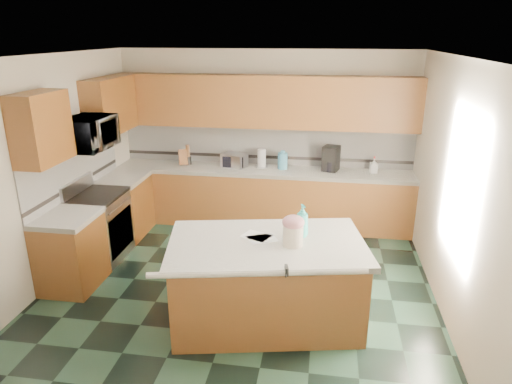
# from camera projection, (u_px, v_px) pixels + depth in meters

# --- Properties ---
(floor) EXTENTS (4.60, 4.60, 0.00)m
(floor) POSITION_uv_depth(u_px,v_px,m) (239.00, 288.00, 5.53)
(floor) COLOR black
(floor) RESTS_ON ground
(ceiling) EXTENTS (4.60, 4.60, 0.00)m
(ceiling) POSITION_uv_depth(u_px,v_px,m) (236.00, 56.00, 4.64)
(ceiling) COLOR white
(ceiling) RESTS_ON ground
(wall_back) EXTENTS (4.60, 0.04, 2.70)m
(wall_back) POSITION_uv_depth(u_px,v_px,m) (266.00, 137.00, 7.25)
(wall_back) COLOR beige
(wall_back) RESTS_ON ground
(wall_front) EXTENTS (4.60, 0.04, 2.70)m
(wall_front) POSITION_uv_depth(u_px,v_px,m) (169.00, 293.00, 2.92)
(wall_front) COLOR beige
(wall_front) RESTS_ON ground
(wall_left) EXTENTS (0.04, 4.60, 2.70)m
(wall_left) POSITION_uv_depth(u_px,v_px,m) (47.00, 173.00, 5.42)
(wall_left) COLOR beige
(wall_left) RESTS_ON ground
(wall_right) EXTENTS (0.04, 4.60, 2.70)m
(wall_right) POSITION_uv_depth(u_px,v_px,m) (456.00, 193.00, 4.75)
(wall_right) COLOR beige
(wall_right) RESTS_ON ground
(back_base_cab) EXTENTS (4.60, 0.60, 0.86)m
(back_base_cab) POSITION_uv_depth(u_px,v_px,m) (263.00, 198.00, 7.25)
(back_base_cab) COLOR #3F2108
(back_base_cab) RESTS_ON ground
(back_countertop) EXTENTS (4.60, 0.64, 0.06)m
(back_countertop) POSITION_uv_depth(u_px,v_px,m) (263.00, 171.00, 7.10)
(back_countertop) COLOR white
(back_countertop) RESTS_ON back_base_cab
(back_upper_cab) EXTENTS (4.60, 0.33, 0.78)m
(back_upper_cab) POSITION_uv_depth(u_px,v_px,m) (264.00, 102.00, 6.88)
(back_upper_cab) COLOR #3F2108
(back_upper_cab) RESTS_ON wall_back
(back_backsplash) EXTENTS (4.60, 0.02, 0.63)m
(back_backsplash) POSITION_uv_depth(u_px,v_px,m) (265.00, 145.00, 7.26)
(back_backsplash) COLOR silver
(back_backsplash) RESTS_ON back_countertop
(back_accent_band) EXTENTS (4.60, 0.01, 0.05)m
(back_accent_band) POSITION_uv_depth(u_px,v_px,m) (265.00, 157.00, 7.32)
(back_accent_band) COLOR black
(back_accent_band) RESTS_ON back_countertop
(left_base_cab_rear) EXTENTS (0.60, 0.82, 0.86)m
(left_base_cab_rear) POSITION_uv_depth(u_px,v_px,m) (125.00, 207.00, 6.88)
(left_base_cab_rear) COLOR #3F2108
(left_base_cab_rear) RESTS_ON ground
(left_counter_rear) EXTENTS (0.64, 0.82, 0.06)m
(left_counter_rear) POSITION_uv_depth(u_px,v_px,m) (122.00, 178.00, 6.73)
(left_counter_rear) COLOR white
(left_counter_rear) RESTS_ON left_base_cab_rear
(left_base_cab_front) EXTENTS (0.60, 0.72, 0.86)m
(left_base_cab_front) POSITION_uv_depth(u_px,v_px,m) (71.00, 253.00, 5.46)
(left_base_cab_front) COLOR #3F2108
(left_base_cab_front) RESTS_ON ground
(left_counter_front) EXTENTS (0.64, 0.72, 0.06)m
(left_counter_front) POSITION_uv_depth(u_px,v_px,m) (66.00, 218.00, 5.30)
(left_counter_front) COLOR white
(left_counter_front) RESTS_ON left_base_cab_front
(left_backsplash) EXTENTS (0.02, 2.30, 0.63)m
(left_backsplash) POSITION_uv_depth(u_px,v_px,m) (75.00, 169.00, 5.97)
(left_backsplash) COLOR silver
(left_backsplash) RESTS_ON wall_left
(left_accent_band) EXTENTS (0.01, 2.30, 0.05)m
(left_accent_band) POSITION_uv_depth(u_px,v_px,m) (77.00, 183.00, 6.03)
(left_accent_band) COLOR black
(left_accent_band) RESTS_ON wall_left
(left_upper_cab_rear) EXTENTS (0.33, 1.09, 0.78)m
(left_upper_cab_rear) POSITION_uv_depth(u_px,v_px,m) (110.00, 105.00, 6.53)
(left_upper_cab_rear) COLOR #3F2108
(left_upper_cab_rear) RESTS_ON wall_left
(left_upper_cab_front) EXTENTS (0.33, 0.72, 0.78)m
(left_upper_cab_front) POSITION_uv_depth(u_px,v_px,m) (41.00, 128.00, 4.97)
(left_upper_cab_front) COLOR #3F2108
(left_upper_cab_front) RESTS_ON wall_left
(range_body) EXTENTS (0.60, 0.76, 0.88)m
(range_body) POSITION_uv_depth(u_px,v_px,m) (100.00, 228.00, 6.14)
(range_body) COLOR #B7B7BC
(range_body) RESTS_ON ground
(range_oven_door) EXTENTS (0.02, 0.68, 0.55)m
(range_oven_door) POSITION_uv_depth(u_px,v_px,m) (121.00, 232.00, 6.11)
(range_oven_door) COLOR black
(range_oven_door) RESTS_ON range_body
(range_cooktop) EXTENTS (0.62, 0.78, 0.04)m
(range_cooktop) POSITION_uv_depth(u_px,v_px,m) (96.00, 196.00, 5.99)
(range_cooktop) COLOR black
(range_cooktop) RESTS_ON range_body
(range_handle) EXTENTS (0.02, 0.66, 0.02)m
(range_handle) POSITION_uv_depth(u_px,v_px,m) (120.00, 206.00, 5.98)
(range_handle) COLOR #B7B7BC
(range_handle) RESTS_ON range_body
(range_backguard) EXTENTS (0.06, 0.76, 0.18)m
(range_backguard) POSITION_uv_depth(u_px,v_px,m) (77.00, 186.00, 5.99)
(range_backguard) COLOR #B7B7BC
(range_backguard) RESTS_ON range_body
(microwave) EXTENTS (0.50, 0.73, 0.41)m
(microwave) POSITION_uv_depth(u_px,v_px,m) (89.00, 133.00, 5.71)
(microwave) COLOR #B7B7BC
(microwave) RESTS_ON wall_left
(island_base) EXTENTS (2.07, 1.43, 0.86)m
(island_base) POSITION_uv_depth(u_px,v_px,m) (267.00, 284.00, 4.79)
(island_base) COLOR #3F2108
(island_base) RESTS_ON ground
(island_top) EXTENTS (2.18, 1.55, 0.06)m
(island_top) POSITION_uv_depth(u_px,v_px,m) (267.00, 245.00, 4.64)
(island_top) COLOR white
(island_top) RESTS_ON island_base
(island_bullnose) EXTENTS (1.96, 0.45, 0.06)m
(island_bullnose) POSITION_uv_depth(u_px,v_px,m) (258.00, 273.00, 4.09)
(island_bullnose) COLOR white
(island_bullnose) RESTS_ON island_base
(treat_jar) EXTENTS (0.22, 0.22, 0.21)m
(treat_jar) POSITION_uv_depth(u_px,v_px,m) (293.00, 235.00, 4.53)
(treat_jar) COLOR #F5E6CD
(treat_jar) RESTS_ON island_top
(treat_jar_lid) EXTENTS (0.22, 0.22, 0.14)m
(treat_jar_lid) POSITION_uv_depth(u_px,v_px,m) (293.00, 222.00, 4.48)
(treat_jar_lid) COLOR #C77E89
(treat_jar_lid) RESTS_ON treat_jar
(treat_jar_knob) EXTENTS (0.07, 0.03, 0.03)m
(treat_jar_knob) POSITION_uv_depth(u_px,v_px,m) (294.00, 218.00, 4.46)
(treat_jar_knob) COLOR tan
(treat_jar_knob) RESTS_ON treat_jar_lid
(treat_jar_knob_end_l) EXTENTS (0.04, 0.04, 0.04)m
(treat_jar_knob_end_l) POSITION_uv_depth(u_px,v_px,m) (290.00, 218.00, 4.47)
(treat_jar_knob_end_l) COLOR tan
(treat_jar_knob_end_l) RESTS_ON treat_jar_lid
(treat_jar_knob_end_r) EXTENTS (0.04, 0.04, 0.04)m
(treat_jar_knob_end_r) POSITION_uv_depth(u_px,v_px,m) (297.00, 218.00, 4.46)
(treat_jar_knob_end_r) COLOR tan
(treat_jar_knob_end_r) RESTS_ON treat_jar_lid
(soap_bottle_island) EXTENTS (0.18, 0.18, 0.35)m
(soap_bottle_island) POSITION_uv_depth(u_px,v_px,m) (302.00, 221.00, 4.70)
(soap_bottle_island) COLOR #36B8B4
(soap_bottle_island) RESTS_ON island_top
(paper_sheet_a) EXTENTS (0.35, 0.32, 0.00)m
(paper_sheet_a) POSITION_uv_depth(u_px,v_px,m) (262.00, 239.00, 4.70)
(paper_sheet_a) COLOR white
(paper_sheet_a) RESTS_ON island_top
(paper_sheet_b) EXTENTS (0.34, 0.31, 0.00)m
(paper_sheet_b) POSITION_uv_depth(u_px,v_px,m) (256.00, 236.00, 4.76)
(paper_sheet_b) COLOR white
(paper_sheet_b) RESTS_ON island_top
(clamp_body) EXTENTS (0.04, 0.09, 0.08)m
(clamp_body) POSITION_uv_depth(u_px,v_px,m) (287.00, 270.00, 4.06)
(clamp_body) COLOR black
(clamp_body) RESTS_ON island_top
(clamp_handle) EXTENTS (0.01, 0.06, 0.01)m
(clamp_handle) POSITION_uv_depth(u_px,v_px,m) (286.00, 275.00, 4.01)
(clamp_handle) COLOR black
(clamp_handle) RESTS_ON island_top
(knife_block) EXTENTS (0.19, 0.22, 0.27)m
(knife_block) POSITION_uv_depth(u_px,v_px,m) (183.00, 157.00, 7.29)
(knife_block) COLOR #472814
(knife_block) RESTS_ON back_countertop
(utensil_crock) EXTENTS (0.10, 0.10, 0.13)m
(utensil_crock) POSITION_uv_depth(u_px,v_px,m) (188.00, 160.00, 7.32)
(utensil_crock) COLOR black
(utensil_crock) RESTS_ON back_countertop
(utensil_bundle) EXTENTS (0.06, 0.06, 0.19)m
(utensil_bundle) POSITION_uv_depth(u_px,v_px,m) (188.00, 151.00, 7.27)
(utensil_bundle) COLOR #472814
(utensil_bundle) RESTS_ON utensil_crock
(toaster_oven) EXTENTS (0.43, 0.37, 0.21)m
(toaster_oven) POSITION_uv_depth(u_px,v_px,m) (234.00, 160.00, 7.17)
(toaster_oven) COLOR #B7B7BC
(toaster_oven) RESTS_ON back_countertop
(toaster_oven_door) EXTENTS (0.33, 0.01, 0.17)m
(toaster_oven_door) POSITION_uv_depth(u_px,v_px,m) (233.00, 162.00, 7.06)
(toaster_oven_door) COLOR black
(toaster_oven_door) RESTS_ON toaster_oven
(paper_towel) EXTENTS (0.13, 0.13, 0.29)m
(paper_towel) POSITION_uv_depth(u_px,v_px,m) (262.00, 158.00, 7.14)
(paper_towel) COLOR white
(paper_towel) RESTS_ON back_countertop
(paper_towel_base) EXTENTS (0.19, 0.19, 0.01)m
(paper_towel_base) POSITION_uv_depth(u_px,v_px,m) (262.00, 167.00, 7.19)
(paper_towel_base) COLOR #B7B7BC
(paper_towel_base) RESTS_ON back_countertop
(water_jug) EXTENTS (0.15, 0.15, 0.25)m
(water_jug) POSITION_uv_depth(u_px,v_px,m) (283.00, 161.00, 7.06)
(water_jug) COLOR #499BC2
(water_jug) RESTS_ON back_countertop
(water_jug_neck) EXTENTS (0.07, 0.07, 0.04)m
(water_jug_neck) POSITION_uv_depth(u_px,v_px,m) (283.00, 152.00, 7.02)
(water_jug_neck) COLOR #499BC2
(water_jug_neck) RESTS_ON water_jug
(coffee_maker) EXTENTS (0.29, 0.30, 0.38)m
(coffee_maker) POSITION_uv_depth(u_px,v_px,m) (331.00, 158.00, 6.95)
(coffee_maker) COLOR black
(coffee_maker) RESTS_ON back_countertop
(coffee_carafe) EXTENTS (0.16, 0.16, 0.16)m
(coffee_carafe) POSITION_uv_depth(u_px,v_px,m) (331.00, 166.00, 6.94)
(coffee_carafe) COLOR black
(coffee_carafe) RESTS_ON back_countertop
(soap_bottle_back) EXTENTS (0.12, 0.12, 0.23)m
(soap_bottle_back) POSITION_uv_depth(u_px,v_px,m) (374.00, 166.00, 6.86)
(soap_bottle_back) COLOR white
(soap_bottle_back) RESTS_ON back_countertop
(soap_back_cap) EXTENTS (0.02, 0.02, 0.03)m
(soap_back_cap) POSITION_uv_depth(u_px,v_px,m) (375.00, 157.00, 6.82)
(soap_back_cap) COLOR red
(soap_back_cap) RESTS_ON soap_bottle_back
(window_light_proxy) EXTENTS (0.02, 1.40, 1.10)m
(window_light_proxy) POSITION_uv_depth(u_px,v_px,m) (461.00, 185.00, 4.52)
(window_light_proxy) COLOR white
(window_light_proxy) RESTS_ON wall_right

